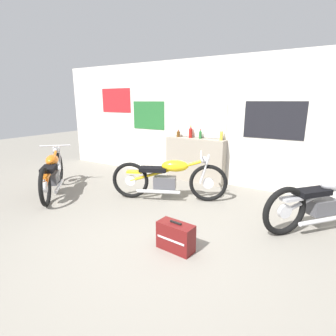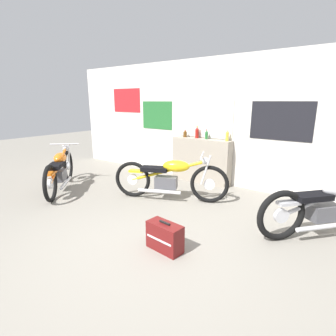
# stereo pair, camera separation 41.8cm
# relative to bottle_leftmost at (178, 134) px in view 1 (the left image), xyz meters

# --- Properties ---
(ground_plane) EXTENTS (24.00, 24.00, 0.00)m
(ground_plane) POSITION_rel_bottle_leftmost_xyz_m (1.26, -3.00, -1.10)
(ground_plane) COLOR gray
(wall_back) EXTENTS (10.00, 0.07, 2.80)m
(wall_back) POSITION_rel_bottle_leftmost_xyz_m (1.24, 0.16, 0.30)
(wall_back) COLOR silver
(wall_back) RESTS_ON ground_plane
(sill_counter) EXTENTS (1.44, 0.28, 1.03)m
(sill_counter) POSITION_rel_bottle_leftmost_xyz_m (0.47, -0.02, -0.59)
(sill_counter) COLOR gray
(sill_counter) RESTS_ON ground_plane
(bottle_leftmost) EXTENTS (0.08, 0.08, 0.17)m
(bottle_leftmost) POSITION_rel_bottle_leftmost_xyz_m (0.00, 0.00, 0.00)
(bottle_leftmost) COLOR #5B3814
(bottle_leftmost) RESTS_ON sill_counter
(bottle_left_center) EXTENTS (0.08, 0.08, 0.28)m
(bottle_left_center) POSITION_rel_bottle_leftmost_xyz_m (0.32, 0.02, 0.05)
(bottle_left_center) COLOR maroon
(bottle_left_center) RESTS_ON sill_counter
(bottle_center) EXTENTS (0.07, 0.07, 0.22)m
(bottle_center) POSITION_rel_bottle_leftmost_xyz_m (0.57, 0.01, 0.02)
(bottle_center) COLOR #23662D
(bottle_center) RESTS_ON sill_counter
(bottle_right_center) EXTENTS (0.07, 0.07, 0.26)m
(bottle_right_center) POSITION_rel_bottle_leftmost_xyz_m (1.08, 0.00, 0.04)
(bottle_right_center) COLOR gold
(bottle_right_center) RESTS_ON sill_counter
(motorcycle_silver) EXTENTS (1.53, 1.76, 0.92)m
(motorcycle_silver) POSITION_rel_bottle_leftmost_xyz_m (3.18, -1.15, -0.66)
(motorcycle_silver) COLOR black
(motorcycle_silver) RESTS_ON ground_plane
(motorcycle_yellow) EXTENTS (2.06, 1.04, 0.93)m
(motorcycle_yellow) POSITION_rel_bottle_leftmost_xyz_m (0.57, -1.40, -0.66)
(motorcycle_yellow) COLOR black
(motorcycle_yellow) RESTS_ON ground_plane
(motorcycle_orange) EXTENTS (1.53, 1.58, 0.92)m
(motorcycle_orange) POSITION_rel_bottle_leftmost_xyz_m (-1.67, -2.31, -0.66)
(motorcycle_orange) COLOR black
(motorcycle_orange) RESTS_ON ground_plane
(hard_case_darkred) EXTENTS (0.50, 0.27, 0.39)m
(hard_case_darkred) POSITION_rel_bottle_leftmost_xyz_m (1.57, -2.87, -0.92)
(hard_case_darkred) COLOR maroon
(hard_case_darkred) RESTS_ON ground_plane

